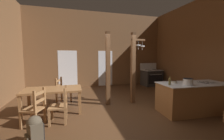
# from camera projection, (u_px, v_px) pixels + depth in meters

# --- Properties ---
(ground_plane) EXTENTS (8.52, 9.08, 0.10)m
(ground_plane) POSITION_uv_depth(u_px,v_px,m) (124.00, 114.00, 4.37)
(ground_plane) COLOR #4C301C
(wall_back) EXTENTS (8.52, 0.14, 4.24)m
(wall_back) POSITION_uv_depth(u_px,v_px,m) (99.00, 50.00, 8.18)
(wall_back) COLOR brown
(wall_back) RESTS_ON ground_plane
(wall_right) EXTENTS (0.14, 9.08, 4.24)m
(wall_right) POSITION_uv_depth(u_px,v_px,m) (224.00, 46.00, 5.24)
(wall_right) COLOR brown
(wall_right) RESTS_ON ground_plane
(glazed_door_back_left) EXTENTS (1.00, 0.01, 2.05)m
(glazed_door_back_left) POSITION_uv_depth(u_px,v_px,m) (68.00, 69.00, 7.74)
(glazed_door_back_left) COLOR white
(glazed_door_back_left) RESTS_ON ground_plane
(glazed_panel_back_right) EXTENTS (0.84, 0.01, 2.05)m
(glazed_panel_back_right) POSITION_uv_depth(u_px,v_px,m) (105.00, 68.00, 8.33)
(glazed_panel_back_right) COLOR white
(glazed_panel_back_right) RESTS_ON ground_plane
(kitchen_island) EXTENTS (2.22, 1.09, 0.91)m
(kitchen_island) POSITION_uv_depth(u_px,v_px,m) (193.00, 98.00, 4.39)
(kitchen_island) COLOR olive
(kitchen_island) RESTS_ON ground_plane
(stove_range) EXTENTS (1.20, 0.89, 1.32)m
(stove_range) POSITION_uv_depth(u_px,v_px,m) (152.00, 77.00, 8.42)
(stove_range) COLOR #2B2B2B
(stove_range) RESTS_ON ground_plane
(support_post_with_pot_rack) EXTENTS (0.54, 0.19, 2.59)m
(support_post_with_pot_rack) POSITION_uv_depth(u_px,v_px,m) (134.00, 66.00, 5.18)
(support_post_with_pot_rack) COLOR brown
(support_post_with_pot_rack) RESTS_ON ground_plane
(support_post_center) EXTENTS (0.14, 0.14, 2.59)m
(support_post_center) POSITION_uv_depth(u_px,v_px,m) (108.00, 69.00, 4.97)
(support_post_center) COLOR brown
(support_post_center) RESTS_ON ground_plane
(dining_table) EXTENTS (1.71, 0.93, 0.74)m
(dining_table) POSITION_uv_depth(u_px,v_px,m) (53.00, 91.00, 4.36)
(dining_table) COLOR olive
(dining_table) RESTS_ON ground_plane
(ladderback_chair_near_window) EXTENTS (0.58, 0.58, 0.95)m
(ladderback_chair_near_window) POSITION_uv_depth(u_px,v_px,m) (62.00, 91.00, 5.25)
(ladderback_chair_near_window) COLOR #9E7044
(ladderback_chair_near_window) RESTS_ON ground_plane
(ladderback_chair_by_post) EXTENTS (0.58, 0.58, 0.95)m
(ladderback_chair_by_post) POSITION_uv_depth(u_px,v_px,m) (35.00, 108.00, 3.48)
(ladderback_chair_by_post) COLOR #9E7044
(ladderback_chair_by_post) RESTS_ON ground_plane
(ladderback_chair_at_table_end) EXTENTS (0.46, 0.46, 0.95)m
(ladderback_chair_at_table_end) POSITION_uv_depth(u_px,v_px,m) (60.00, 106.00, 3.68)
(ladderback_chair_at_table_end) COLOR #9E7044
(ladderback_chair_at_table_end) RESTS_ON ground_plane
(backpack) EXTENTS (0.38, 0.39, 0.60)m
(backpack) POSITION_uv_depth(u_px,v_px,m) (35.00, 130.00, 2.72)
(backpack) COLOR #4C4233
(backpack) RESTS_ON ground_plane
(stockpot_on_counter) EXTENTS (0.35, 0.28, 0.19)m
(stockpot_on_counter) POSITION_uv_depth(u_px,v_px,m) (188.00, 82.00, 4.04)
(stockpot_on_counter) COLOR silver
(stockpot_on_counter) RESTS_ON kitchen_island
(mixing_bowl_on_counter) EXTENTS (0.17, 0.17, 0.06)m
(mixing_bowl_on_counter) POSITION_uv_depth(u_px,v_px,m) (174.00, 82.00, 4.37)
(mixing_bowl_on_counter) COLOR #B2A893
(mixing_bowl_on_counter) RESTS_ON kitchen_island
(bottle_tall_on_counter) EXTENTS (0.07, 0.07, 0.25)m
(bottle_tall_on_counter) POSITION_uv_depth(u_px,v_px,m) (170.00, 82.00, 4.05)
(bottle_tall_on_counter) COLOR brown
(bottle_tall_on_counter) RESTS_ON kitchen_island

